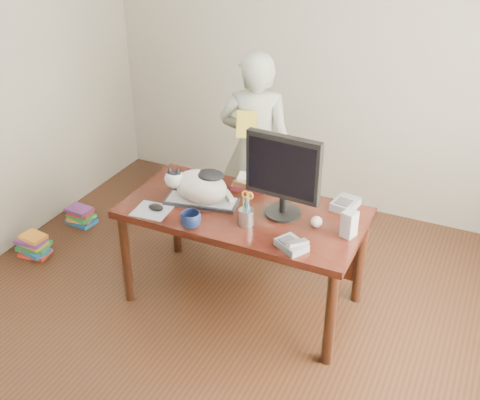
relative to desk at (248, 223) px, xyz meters
name	(u,v)px	position (x,y,z in m)	size (l,w,h in m)	color
room	(196,165)	(0.00, -0.68, 0.75)	(4.50, 4.50, 4.50)	black
desk	(248,223)	(0.00, 0.00, 0.00)	(1.60, 0.80, 0.75)	black
keyboard	(202,201)	(-0.29, -0.12, 0.16)	(0.52, 0.28, 0.03)	black
cat	(199,185)	(-0.31, -0.13, 0.29)	(0.48, 0.31, 0.27)	white
monitor	(283,172)	(0.26, -0.04, 0.47)	(0.50, 0.26, 0.56)	black
pen_cup	(246,215)	(0.09, -0.24, 0.22)	(0.10, 0.10, 0.24)	#9B9CA1
mousepad	(152,211)	(-0.54, -0.35, 0.15)	(0.25, 0.23, 0.01)	#A6AAB1
mouse	(156,207)	(-0.52, -0.33, 0.17)	(0.11, 0.08, 0.04)	black
coffee_mug	(191,220)	(-0.21, -0.41, 0.20)	(0.13, 0.13, 0.10)	black
phone	(292,245)	(0.45, -0.37, 0.18)	(0.22, 0.20, 0.08)	slate
speaker	(349,224)	(0.72, -0.09, 0.23)	(0.10, 0.10, 0.17)	gray
baseball	(316,222)	(0.51, -0.07, 0.18)	(0.07, 0.07, 0.07)	white
book_stack	(251,183)	(-0.08, 0.22, 0.19)	(0.27, 0.21, 0.09)	#451218
calculator	(345,204)	(0.60, 0.24, 0.18)	(0.17, 0.21, 0.06)	slate
person	(255,148)	(-0.29, 0.78, 0.18)	(0.57, 0.38, 1.57)	beige
held_book	(247,124)	(-0.29, 0.61, 0.45)	(0.17, 0.13, 0.21)	gold
book_pile_a	(34,245)	(-1.75, -0.28, -0.51)	(0.27, 0.22, 0.18)	red
book_pile_b	(81,216)	(-1.72, 0.27, -0.53)	(0.26, 0.20, 0.15)	#195899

